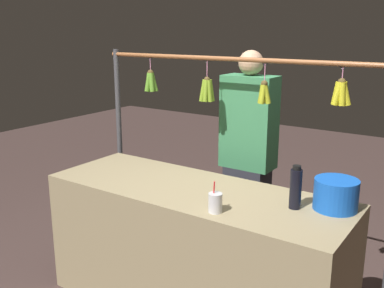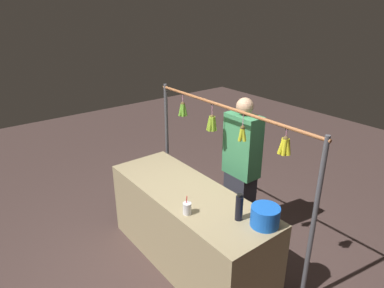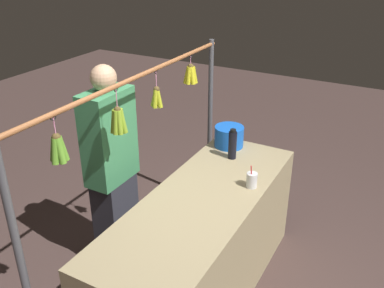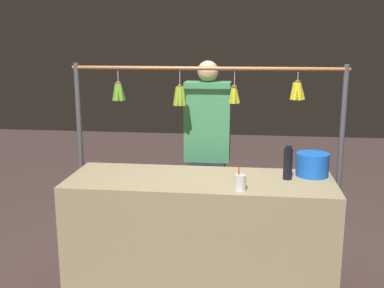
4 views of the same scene
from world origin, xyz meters
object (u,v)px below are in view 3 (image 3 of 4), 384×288
Objects in this scene: drink_cup at (252,180)px; vendor_person at (113,175)px; blue_bucket at (229,136)px; water_bottle at (232,145)px.

drink_cup is 1.07m from vendor_person.
vendor_person reaches higher than blue_bucket.
vendor_person is (0.67, -0.71, -0.14)m from water_bottle.
water_bottle is 0.15× the size of vendor_person.
drink_cup is 0.10× the size of vendor_person.
water_bottle reaches higher than blue_bucket.
blue_bucket is 0.69m from drink_cup.
vendor_person is at bearing -34.38° from blue_bucket.
blue_bucket is (-0.20, -0.12, -0.03)m from water_bottle.
drink_cup is (0.35, 0.31, -0.07)m from water_bottle.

